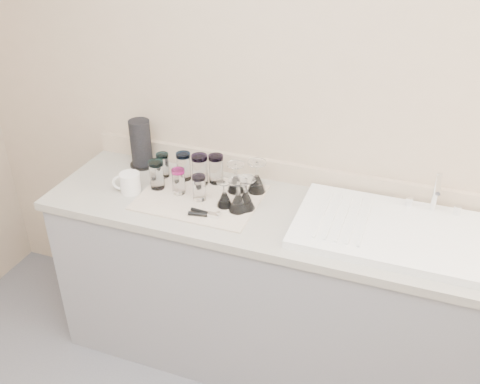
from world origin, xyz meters
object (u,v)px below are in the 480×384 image
at_px(goblet_front_right, 246,198).
at_px(tumbler_purple, 200,170).
at_px(tumbler_magenta, 157,174).
at_px(can_opener, 205,214).
at_px(sink_unit, 394,231).
at_px(goblet_front_left, 224,197).
at_px(goblet_back_left, 236,182).
at_px(tumbler_extra, 216,169).
at_px(goblet_back_right, 257,181).
at_px(tumbler_teal, 163,165).
at_px(tumbler_cyan, 184,166).
at_px(tumbler_lavender, 199,187).
at_px(paper_towel_roll, 141,144).
at_px(goblet_extra, 238,200).
at_px(white_mug, 130,183).
at_px(tumbler_blue, 179,181).

bearing_deg(goblet_front_right, tumbler_purple, 155.06).
bearing_deg(tumbler_magenta, can_opener, -25.54).
relative_size(sink_unit, goblet_front_left, 6.34).
distance_m(goblet_back_left, goblet_front_left, 0.14).
xyz_separation_m(tumbler_extra, goblet_back_right, (0.21, -0.01, -0.02)).
bearing_deg(tumbler_extra, goblet_front_left, -57.97).
bearing_deg(goblet_front_right, tumbler_teal, 163.93).
xyz_separation_m(tumbler_cyan, tumbler_lavender, (0.15, -0.15, -0.01)).
bearing_deg(paper_towel_roll, tumbler_teal, -26.32).
distance_m(tumbler_magenta, tumbler_extra, 0.28).
distance_m(tumbler_lavender, can_opener, 0.15).
bearing_deg(tumbler_teal, goblet_front_right, -16.07).
distance_m(tumbler_extra, goblet_front_left, 0.22).
height_order(tumbler_lavender, goblet_back_left, goblet_back_left).
distance_m(goblet_extra, paper_towel_roll, 0.67).
bearing_deg(tumbler_lavender, tumbler_cyan, 134.64).
bearing_deg(tumbler_purple, white_mug, -148.81).
distance_m(goblet_back_right, goblet_extra, 0.19).
distance_m(goblet_extra, white_mug, 0.54).
bearing_deg(tumbler_cyan, goblet_front_right, -21.78).
distance_m(goblet_front_left, paper_towel_roll, 0.60).
height_order(goblet_front_right, goblet_extra, goblet_extra).
xyz_separation_m(goblet_back_left, paper_towel_roll, (-0.55, 0.09, 0.06)).
distance_m(tumbler_extra, goblet_back_right, 0.21).
relative_size(sink_unit, paper_towel_roll, 3.30).
relative_size(tumbler_magenta, white_mug, 0.97).
height_order(tumbler_teal, goblet_back_right, goblet_back_right).
bearing_deg(goblet_back_left, tumbler_blue, -156.16).
bearing_deg(tumbler_blue, goblet_extra, -8.45).
distance_m(tumbler_lavender, goblet_back_right, 0.28).
xyz_separation_m(tumbler_teal, paper_towel_roll, (-0.16, 0.08, 0.05)).
bearing_deg(goblet_back_right, goblet_extra, -96.98).
bearing_deg(tumbler_purple, goblet_back_left, -1.18).
bearing_deg(can_opener, goblet_front_left, 64.32).
xyz_separation_m(goblet_front_right, can_opener, (-0.15, -0.12, -0.04)).
bearing_deg(sink_unit, tumbler_teal, 174.49).
xyz_separation_m(sink_unit, goblet_back_left, (-0.74, 0.10, 0.04)).
relative_size(tumbler_teal, tumbler_blue, 0.99).
bearing_deg(tumbler_extra, sink_unit, -9.47).
relative_size(tumbler_purple, goblet_back_right, 0.98).
height_order(tumbler_teal, can_opener, tumbler_teal).
distance_m(sink_unit, goblet_back_left, 0.75).
distance_m(tumbler_magenta, goblet_extra, 0.43).
bearing_deg(can_opener, goblet_back_right, 62.74).
xyz_separation_m(tumbler_teal, tumbler_cyan, (0.11, 0.01, 0.01)).
distance_m(tumbler_cyan, paper_towel_roll, 0.28).
bearing_deg(paper_towel_roll, sink_unit, -8.33).
bearing_deg(goblet_back_right, white_mug, -160.12).
relative_size(tumbler_blue, paper_towel_roll, 0.50).
relative_size(goblet_back_left, paper_towel_roll, 0.58).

